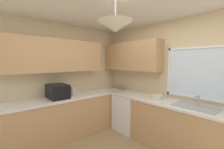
% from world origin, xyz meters
% --- Properties ---
extents(room_shell, '(4.03, 3.49, 2.59)m').
position_xyz_m(room_shell, '(-0.81, 0.53, 1.81)').
color(room_shell, beige).
rests_on(room_shell, ground_plane).
extents(counter_run_left, '(0.65, 3.10, 0.91)m').
position_xyz_m(counter_run_left, '(-1.64, 0.00, 0.45)').
color(counter_run_left, tan).
rests_on(counter_run_left, ground_plane).
extents(counter_run_back, '(3.12, 0.65, 0.91)m').
position_xyz_m(counter_run_back, '(0.21, 1.38, 0.45)').
color(counter_run_back, tan).
rests_on(counter_run_back, ground_plane).
extents(dishwasher, '(0.60, 0.60, 0.86)m').
position_xyz_m(dishwasher, '(-0.98, 1.35, 0.43)').
color(dishwasher, white).
rests_on(dishwasher, ground_plane).
extents(microwave, '(0.48, 0.36, 0.29)m').
position_xyz_m(microwave, '(-1.64, -0.14, 1.05)').
color(microwave, black).
rests_on(microwave, counter_run_left).
extents(kettle, '(0.12, 0.12, 0.20)m').
position_xyz_m(kettle, '(-1.62, 0.19, 1.01)').
color(kettle, '#B7B7BC').
rests_on(kettle, counter_run_left).
extents(sink_assembly, '(0.67, 0.40, 0.19)m').
position_xyz_m(sink_assembly, '(0.49, 1.38, 0.92)').
color(sink_assembly, '#9EA0A5').
rests_on(sink_assembly, counter_run_back).
extents(bowl, '(0.22, 0.22, 0.09)m').
position_xyz_m(bowl, '(-0.25, 1.38, 0.95)').
color(bowl, beige).
rests_on(bowl, counter_run_back).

